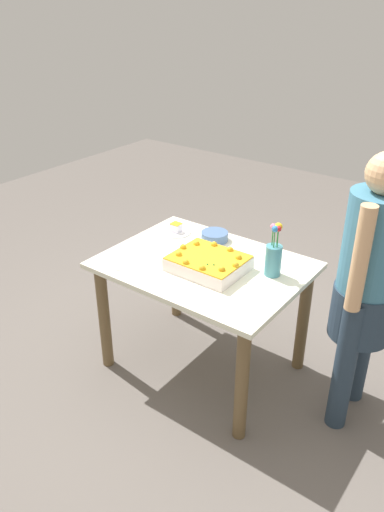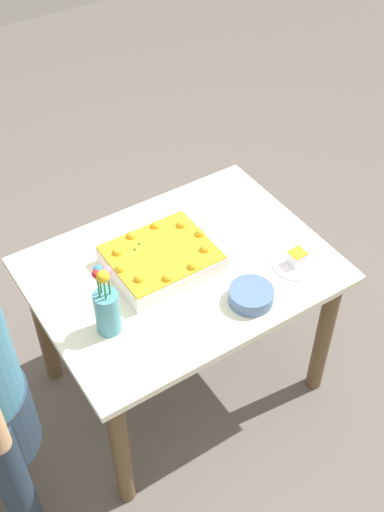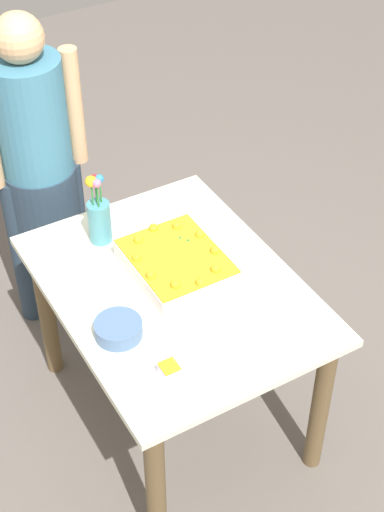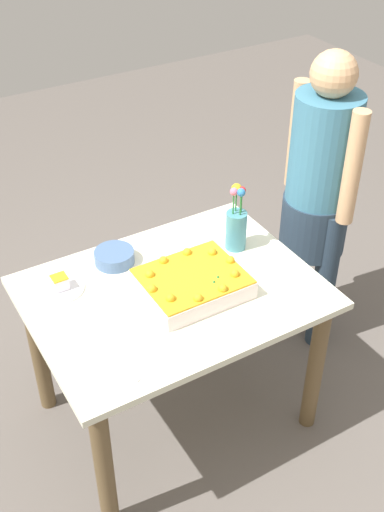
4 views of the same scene
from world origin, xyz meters
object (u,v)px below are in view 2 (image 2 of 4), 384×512
object	(u,v)px
sheet_cake	(161,259)
cake_knife	(226,197)
flower_vase	(107,307)
fruit_bowl	(251,296)
serving_plate_with_slice	(296,261)

from	to	relation	value
sheet_cake	cake_knife	bearing A→B (deg)	25.02
flower_vase	fruit_bowl	distance (m)	0.53
flower_vase	sheet_cake	bearing A→B (deg)	27.63
serving_plate_with_slice	fruit_bowl	distance (m)	0.27
fruit_bowl	cake_knife	bearing A→B (deg)	63.38
flower_vase	fruit_bowl	size ratio (longest dim) A/B	1.82
serving_plate_with_slice	fruit_bowl	world-z (taller)	serving_plate_with_slice
flower_vase	cake_knife	bearing A→B (deg)	26.09
sheet_cake	serving_plate_with_slice	xyz separation A→B (m)	(0.44, -0.27, -0.02)
cake_knife	flower_vase	bearing A→B (deg)	-94.92
sheet_cake	flower_vase	world-z (taller)	flower_vase
fruit_bowl	flower_vase	bearing A→B (deg)	161.50
sheet_cake	serving_plate_with_slice	bearing A→B (deg)	-31.66
sheet_cake	flower_vase	bearing A→B (deg)	-152.37
serving_plate_with_slice	cake_knife	distance (m)	0.48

